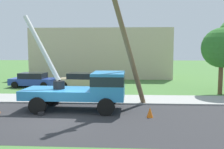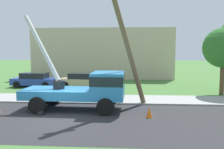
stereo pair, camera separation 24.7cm
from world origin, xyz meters
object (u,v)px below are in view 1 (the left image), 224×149
object	(u,v)px
utility_truck	(88,87)
parked_sedan_blue	(33,80)
leaning_utility_pole	(126,39)
parked_sedan_tan	(81,80)
roadside_tree_far	(222,48)
traffic_cone_ahead	(150,112)

from	to	relation	value
utility_truck	parked_sedan_blue	world-z (taller)	utility_truck
leaning_utility_pole	parked_sedan_tan	distance (m)	9.89
roadside_tree_far	traffic_cone_ahead	bearing A→B (deg)	-131.29
utility_truck	traffic_cone_ahead	world-z (taller)	utility_truck
traffic_cone_ahead	utility_truck	bearing A→B (deg)	158.15
utility_truck	roadside_tree_far	world-z (taller)	utility_truck
traffic_cone_ahead	parked_sedan_blue	world-z (taller)	parked_sedan_blue
traffic_cone_ahead	parked_sedan_blue	distance (m)	14.84
utility_truck	leaning_utility_pole	world-z (taller)	leaning_utility_pole
leaning_utility_pole	parked_sedan_blue	size ratio (longest dim) A/B	1.90
utility_truck	parked_sedan_tan	world-z (taller)	utility_truck
leaning_utility_pole	roadside_tree_far	bearing A→B (deg)	32.68
parked_sedan_blue	roadside_tree_far	xyz separation A→B (m)	(17.10, -2.97, 3.13)
parked_sedan_blue	roadside_tree_far	world-z (taller)	roadside_tree_far
parked_sedan_blue	traffic_cone_ahead	bearing A→B (deg)	-44.84
parked_sedan_tan	parked_sedan_blue	bearing A→B (deg)	-179.63
leaning_utility_pole	parked_sedan_tan	xyz separation A→B (m)	(-4.35, 8.09, -3.66)
leaning_utility_pole	traffic_cone_ahead	distance (m)	4.94
utility_truck	roadside_tree_far	size ratio (longest dim) A/B	1.22
parked_sedan_tan	roadside_tree_far	distance (m)	13.03
parked_sedan_tan	utility_truck	bearing A→B (deg)	-77.23
utility_truck	roadside_tree_far	distance (m)	12.13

